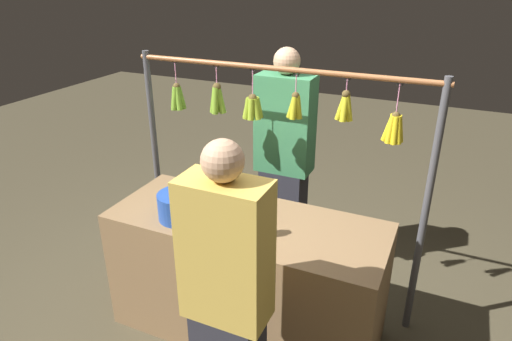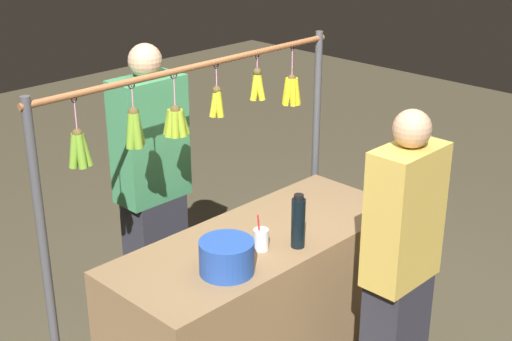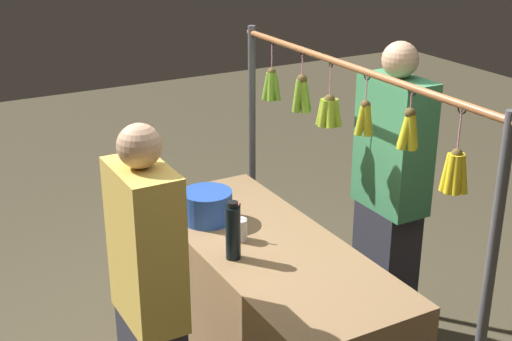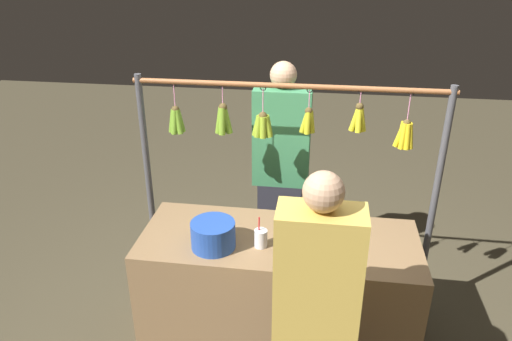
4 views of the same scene
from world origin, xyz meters
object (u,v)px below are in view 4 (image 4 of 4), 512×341
(water_bottle, at_px, (285,239))
(vendor_person, at_px, (281,177))
(customer_person, at_px, (314,329))
(drink_cup, at_px, (261,238))
(blue_bucket, at_px, (213,235))

(water_bottle, relative_size, vendor_person, 0.17)
(vendor_person, xyz_separation_m, customer_person, (-0.30, 1.46, -0.05))
(drink_cup, distance_m, customer_person, 0.67)
(water_bottle, distance_m, customer_person, 0.53)
(blue_bucket, xyz_separation_m, drink_cup, (-0.27, -0.04, -0.02))
(blue_bucket, bearing_deg, customer_person, 137.65)
(water_bottle, height_order, vendor_person, vendor_person)
(drink_cup, distance_m, vendor_person, 0.88)
(blue_bucket, relative_size, vendor_person, 0.15)
(water_bottle, xyz_separation_m, vendor_person, (0.12, -0.98, -0.11))
(water_bottle, bearing_deg, customer_person, 110.87)
(water_bottle, bearing_deg, drink_cup, -36.56)
(blue_bucket, relative_size, customer_person, 0.16)
(water_bottle, relative_size, customer_person, 0.18)
(drink_cup, relative_size, customer_person, 0.12)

